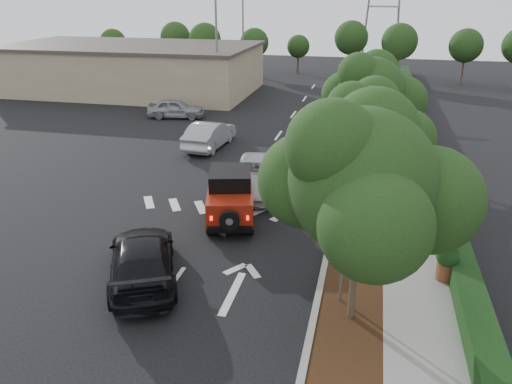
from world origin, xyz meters
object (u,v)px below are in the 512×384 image
(red_jeep, at_px, (230,195))
(speed_hump_sign, at_px, (343,253))
(black_suv_oncoming, at_px, (142,259))
(silver_suv_ahead, at_px, (259,175))

(red_jeep, bearing_deg, speed_hump_sign, -61.42)
(red_jeep, height_order, black_suv_oncoming, red_jeep)
(red_jeep, distance_m, silver_suv_ahead, 3.30)
(red_jeep, distance_m, black_suv_oncoming, 5.34)
(red_jeep, bearing_deg, silver_suv_ahead, 67.92)
(silver_suv_ahead, xyz_separation_m, speed_hump_sign, (4.38, -8.33, 0.95))
(speed_hump_sign, bearing_deg, black_suv_oncoming, -177.50)
(red_jeep, relative_size, black_suv_oncoming, 0.83)
(black_suv_oncoming, distance_m, speed_hump_sign, 6.32)
(red_jeep, relative_size, silver_suv_ahead, 0.77)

